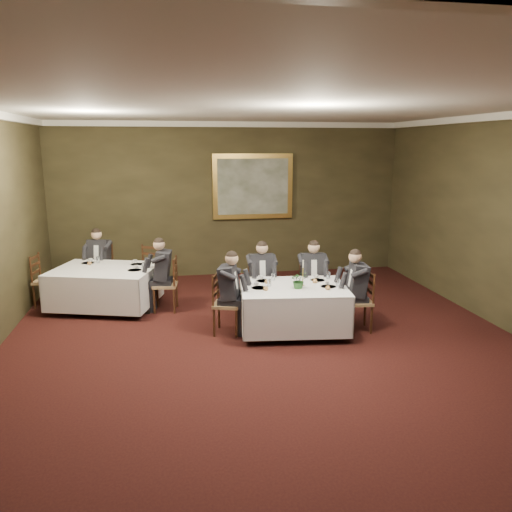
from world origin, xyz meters
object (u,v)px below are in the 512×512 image
object	(u,v)px
diner_sec_endright	(165,283)
chair_sec_endleft	(47,291)
diner_main_endleft	(227,303)
chair_sec_backright	(148,281)
chair_main_endleft	(227,316)
diner_main_endright	(358,300)
diner_main_backright	(312,286)
diner_sec_backleft	(101,269)
chair_main_backleft	(261,299)
chair_sec_endright	(166,295)
centerpiece	(299,279)
table_main	(293,305)
candlestick	(303,276)
chair_main_backright	(312,298)
table_second	(105,285)
diner_main_backleft	(261,287)
chair_sec_backleft	(102,279)
painting	(253,186)
chair_main_endright	(358,313)

from	to	relation	value
diner_sec_endright	chair_sec_endleft	size ratio (longest dim) A/B	1.35
diner_main_endleft	chair_sec_backright	bearing A→B (deg)	-132.99
chair_main_endleft	diner_main_endright	distance (m)	2.16
diner_main_backright	diner_sec_endright	world-z (taller)	same
diner_sec_backleft	chair_sec_backright	size ratio (longest dim) A/B	1.35
chair_main_backleft	diner_main_endright	xyz separation A→B (m)	(1.42, -1.04, 0.23)
chair_sec_endright	centerpiece	distance (m)	2.69
diner_main_backright	table_main	bearing A→B (deg)	61.24
candlestick	chair_main_backright	bearing A→B (deg)	63.69
diner_main_endleft	candlestick	distance (m)	1.29
table_second	chair_main_backright	bearing A→B (deg)	-14.58
diner_main_backleft	chair_sec_backleft	distance (m)	3.56
diner_main_backleft	painting	size ratio (longest dim) A/B	0.73
diner_main_backleft	chair_sec_endright	size ratio (longest dim) A/B	1.35
chair_main_backright	chair_sec_endleft	world-z (taller)	same
table_main	chair_main_endleft	bearing A→B (deg)	173.39
diner_main_backright	painting	world-z (taller)	painting
diner_sec_backleft	chair_sec_backright	distance (m)	1.01
diner_sec_backleft	chair_main_backleft	bearing A→B (deg)	165.60
chair_sec_endright	chair_sec_endleft	xyz separation A→B (m)	(-2.22, 0.67, 0.00)
chair_main_endleft	diner_main_endright	size ratio (longest dim) A/B	0.74
chair_main_backright	candlestick	bearing A→B (deg)	69.31
table_main	chair_sec_backleft	bearing A→B (deg)	139.83
diner_sec_endright	chair_main_endright	bearing A→B (deg)	-108.73
diner_main_backleft	chair_main_backright	distance (m)	0.94
diner_main_backleft	chair_sec_backleft	world-z (taller)	diner_main_backleft
chair_main_endleft	chair_sec_endleft	size ratio (longest dim) A/B	1.00
diner_main_backright	chair_sec_backleft	world-z (taller)	diner_main_backright
table_second	candlestick	bearing A→B (deg)	-28.10
chair_sec_backright	candlestick	world-z (taller)	candlestick
diner_main_backright	diner_main_endleft	bearing A→B (deg)	28.67
candlestick	table_second	bearing A→B (deg)	151.90
chair_main_endleft	diner_sec_backleft	bearing A→B (deg)	-121.73
chair_sec_backleft	chair_sec_endright	world-z (taller)	same
diner_sec_endright	table_second	bearing A→B (deg)	81.24
chair_sec_endleft	chair_main_backleft	bearing A→B (deg)	82.31
table_main	chair_main_backright	xyz separation A→B (m)	(0.55, 0.82, -0.17)
table_second	chair_sec_backleft	xyz separation A→B (m)	(-0.20, 1.04, -0.17)
diner_main_backright	diner_sec_backleft	xyz separation A→B (m)	(-3.90, 2.01, 0.00)
table_main	chair_main_endleft	xyz separation A→B (m)	(-1.07, 0.12, -0.17)
chair_main_backright	chair_sec_backright	bearing A→B (deg)	-24.58
chair_main_backright	chair_main_endright	xyz separation A→B (m)	(0.52, -0.94, 0.00)
chair_main_backright	candlestick	world-z (taller)	candlestick
chair_main_endleft	centerpiece	xyz separation A→B (m)	(1.13, -0.25, 0.63)
centerpiece	chair_sec_endright	bearing A→B (deg)	143.09
chair_main_backleft	centerpiece	world-z (taller)	centerpiece
centerpiece	candlestick	size ratio (longest dim) A/B	0.67
chair_main_endright	chair_sec_endright	world-z (taller)	same
diner_main_endright	chair_sec_backleft	size ratio (longest dim) A/B	1.35
chair_sec_backright	diner_sec_endright	size ratio (longest dim) A/B	0.74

